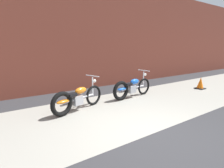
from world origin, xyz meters
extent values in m
plane|color=#2D2D30|center=(0.00, 0.00, 0.00)|extent=(80.00, 80.00, 0.00)
cube|color=gray|center=(0.00, 1.75, 0.00)|extent=(36.00, 3.50, 0.01)
cube|color=brown|center=(0.00, 5.20, 2.51)|extent=(36.00, 0.50, 5.01)
torus|color=black|center=(-0.05, 2.61, 0.34)|extent=(0.67, 0.28, 0.68)
torus|color=black|center=(-1.28, 2.21, 0.36)|extent=(0.74, 0.34, 0.73)
cylinder|color=silver|center=(-0.67, 2.41, 0.38)|extent=(1.19, 0.43, 0.06)
cube|color=#99999E|center=(-0.74, 2.38, 0.34)|extent=(0.37, 0.31, 0.28)
ellipsoid|color=orange|center=(-0.59, 2.43, 0.62)|extent=(0.48, 0.31, 0.20)
ellipsoid|color=orange|center=(-1.24, 2.23, 0.42)|extent=(0.47, 0.30, 0.10)
cube|color=black|center=(-0.93, 2.32, 0.56)|extent=(0.33, 0.28, 0.08)
cylinder|color=silver|center=(-0.08, 2.59, 0.65)|extent=(0.06, 0.06, 0.62)
cylinder|color=silver|center=(-0.08, 2.59, 1.01)|extent=(0.21, 0.56, 0.03)
sphere|color=white|center=(0.01, 2.62, 0.83)|extent=(0.11, 0.11, 0.11)
cylinder|color=silver|center=(-1.02, 2.46, 0.26)|extent=(0.54, 0.22, 0.06)
torus|color=black|center=(2.33, 2.63, 0.34)|extent=(0.68, 0.15, 0.68)
torus|color=black|center=(1.04, 2.50, 0.36)|extent=(0.74, 0.20, 0.73)
cylinder|color=silver|center=(1.68, 2.57, 0.38)|extent=(1.23, 0.18, 0.06)
cube|color=#99999E|center=(1.60, 2.56, 0.34)|extent=(0.34, 0.25, 0.28)
ellipsoid|color=blue|center=(1.76, 2.58, 0.62)|extent=(0.46, 0.23, 0.20)
ellipsoid|color=blue|center=(1.09, 2.51, 0.42)|extent=(0.46, 0.22, 0.10)
cube|color=black|center=(1.40, 2.54, 0.56)|extent=(0.30, 0.23, 0.08)
cylinder|color=silver|center=(2.29, 2.63, 0.65)|extent=(0.05, 0.05, 0.62)
cylinder|color=silver|center=(2.29, 2.63, 1.01)|extent=(0.09, 0.58, 0.03)
sphere|color=white|center=(2.39, 2.64, 0.83)|extent=(0.11, 0.11, 0.11)
cylinder|color=silver|center=(1.35, 2.69, 0.26)|extent=(0.55, 0.11, 0.06)
cone|color=orange|center=(5.25, 1.86, 0.28)|extent=(0.32, 0.32, 0.55)
cube|color=black|center=(5.25, 1.86, 0.02)|extent=(0.40, 0.40, 0.04)
camera|label=1|loc=(-2.86, -2.59, 1.96)|focal=28.81mm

